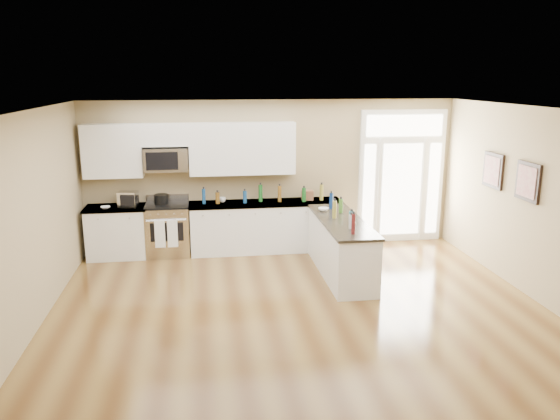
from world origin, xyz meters
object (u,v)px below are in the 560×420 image
peninsula_cabinet (341,249)px  stockpot (161,199)px  kitchen_range (168,229)px  toaster_oven (128,199)px

peninsula_cabinet → stockpot: 3.41m
peninsula_cabinet → kitchen_range: bearing=153.4°
kitchen_range → toaster_oven: (-0.67, -0.01, 0.60)m
peninsula_cabinet → stockpot: bearing=153.1°
toaster_oven → stockpot: bearing=19.1°
kitchen_range → stockpot: size_ratio=4.33×
kitchen_range → toaster_oven: size_ratio=3.35×
kitchen_range → toaster_oven: 0.90m
kitchen_range → peninsula_cabinet: bearing=-26.6°
peninsula_cabinet → toaster_oven: 3.90m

